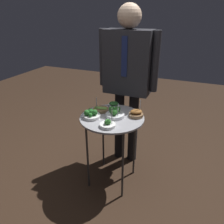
# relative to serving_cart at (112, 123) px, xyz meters

# --- Properties ---
(ground_plane) EXTENTS (8.00, 8.00, 0.00)m
(ground_plane) POSITION_rel_serving_cart_xyz_m (0.00, 0.00, -0.67)
(ground_plane) COLOR black
(serving_cart) EXTENTS (0.60, 0.60, 0.74)m
(serving_cart) POSITION_rel_serving_cart_xyz_m (0.00, 0.00, 0.00)
(serving_cart) COLOR #939399
(serving_cart) RESTS_ON ground_plane
(bowl_spinach_front_center) EXTENTS (0.12, 0.12, 0.06)m
(bowl_spinach_front_center) POSITION_rel_serving_cart_xyz_m (-0.07, 0.21, 0.09)
(bowl_spinach_front_center) COLOR silver
(bowl_spinach_front_center) RESTS_ON serving_cart
(bowl_broccoli_back_right) EXTENTS (0.17, 0.17, 0.13)m
(bowl_broccoli_back_right) POSITION_rel_serving_cart_xyz_m (0.02, 0.02, 0.10)
(bowl_broccoli_back_right) COLOR silver
(bowl_broccoli_back_right) RESTS_ON serving_cart
(bowl_roast_mid_right) EXTENTS (0.14, 0.13, 0.16)m
(bowl_roast_mid_right) POSITION_rel_serving_cart_xyz_m (0.20, 0.09, 0.09)
(bowl_roast_mid_right) COLOR brown
(bowl_roast_mid_right) RESTS_ON serving_cart
(bowl_asparagus_far_rim) EXTENTS (0.15, 0.15, 0.13)m
(bowl_asparagus_far_rim) POSITION_rel_serving_cart_xyz_m (-0.16, 0.09, 0.08)
(bowl_asparagus_far_rim) COLOR brown
(bowl_asparagus_far_rim) RESTS_ON serving_cart
(bowl_broccoli_near_rim) EXTENTS (0.14, 0.14, 0.17)m
(bowl_broccoli_near_rim) POSITION_rel_serving_cart_xyz_m (0.04, -0.19, 0.09)
(bowl_broccoli_near_rim) COLOR white
(bowl_broccoli_near_rim) RESTS_ON serving_cart
(bowl_broccoli_mid_left) EXTENTS (0.16, 0.16, 0.08)m
(bowl_broccoli_mid_left) POSITION_rel_serving_cart_xyz_m (-0.17, -0.09, 0.10)
(bowl_broccoli_mid_left) COLOR white
(bowl_broccoli_mid_left) RESTS_ON serving_cart
(waiter_figure) EXTENTS (0.63, 0.24, 1.70)m
(waiter_figure) POSITION_rel_serving_cart_xyz_m (-0.00, 0.42, 0.40)
(waiter_figure) COLOR black
(waiter_figure) RESTS_ON ground_plane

